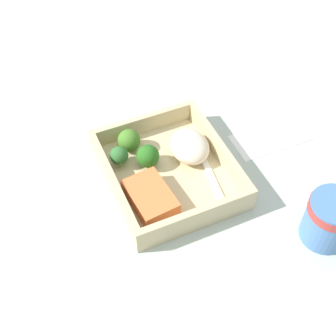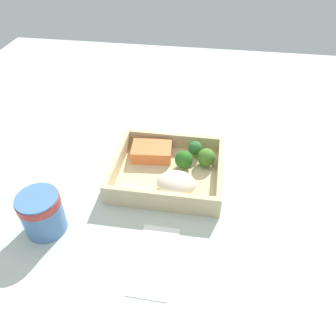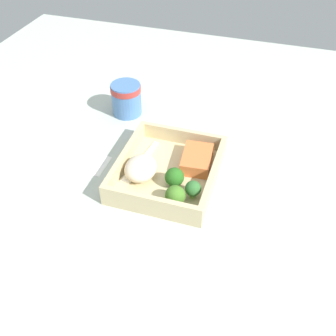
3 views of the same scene
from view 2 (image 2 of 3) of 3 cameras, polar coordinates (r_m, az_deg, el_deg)
ground_plane at (r=77.86cm, az=0.00°, el=-2.04°), size 160.00×160.00×2.00cm
takeout_tray at (r=76.76cm, az=0.00°, el=-1.18°), size 24.95×21.78×1.20cm
tray_rim at (r=75.08cm, az=0.00°, el=0.24°), size 24.95×21.78×3.84cm
salmon_fillet at (r=80.13cm, az=-2.85°, el=2.89°), size 10.15×7.40×3.01cm
mashed_potatoes at (r=70.62cm, az=1.42°, el=-2.70°), size 8.51×7.07×4.40cm
broccoli_floret_1 at (r=76.41cm, az=2.78°, el=1.43°), size 4.21×4.21×4.49cm
broccoli_floret_2 at (r=79.94cm, az=4.74°, el=3.44°), size 3.40×3.40×4.15cm
broccoli_floret_3 at (r=77.60cm, az=6.68°, el=1.82°), size 4.28×4.28×4.45cm
fork at (r=71.20cm, az=-1.39°, el=-4.50°), size 15.88×3.70×0.44cm
paper_cup at (r=67.57cm, az=-21.16°, el=-7.09°), size 8.17×8.17×8.81cm
receipt_slip at (r=62.51cm, az=-2.31°, el=-15.63°), size 7.51×15.49×0.24cm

